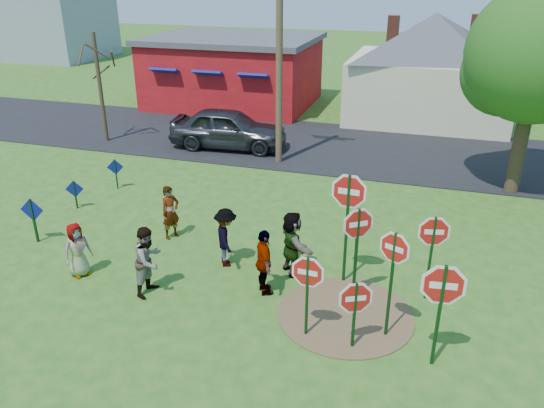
# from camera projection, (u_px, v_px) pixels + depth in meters

# --- Properties ---
(ground) EXTENTS (120.00, 120.00, 0.00)m
(ground) POSITION_uv_depth(u_px,v_px,m) (189.00, 265.00, 14.54)
(ground) COLOR #245C1A
(ground) RESTS_ON ground
(road) EXTENTS (120.00, 7.50, 0.04)m
(road) POSITION_uv_depth(u_px,v_px,m) (296.00, 143.00, 24.56)
(road) COLOR black
(road) RESTS_ON ground
(dirt_patch) EXTENTS (3.20, 3.20, 0.03)m
(dirt_patch) POSITION_uv_depth(u_px,v_px,m) (345.00, 314.00, 12.45)
(dirt_patch) COLOR brown
(dirt_patch) RESTS_ON ground
(red_building) EXTENTS (9.40, 7.69, 3.90)m
(red_building) POSITION_uv_depth(u_px,v_px,m) (234.00, 70.00, 30.91)
(red_building) COLOR maroon
(red_building) RESTS_ON ground
(cream_house) EXTENTS (9.40, 9.40, 6.50)m
(cream_house) POSITION_uv_depth(u_px,v_px,m) (431.00, 63.00, 27.56)
(cream_house) COLOR beige
(cream_house) RESTS_ON ground
(distant_building) EXTENTS (10.00, 8.00, 8.00)m
(distant_building) POSITION_uv_depth(u_px,v_px,m) (43.00, 10.00, 46.60)
(distant_building) COLOR #8C939E
(distant_building) RESTS_ON ground
(stop_sign_a) EXTENTS (0.98, 0.07, 2.10)m
(stop_sign_a) POSITION_uv_depth(u_px,v_px,m) (308.00, 279.00, 11.21)
(stop_sign_a) COLOR #0F3915
(stop_sign_a) RESTS_ON ground
(stop_sign_b) EXTENTS (1.19, 0.10, 3.12)m
(stop_sign_b) POSITION_uv_depth(u_px,v_px,m) (348.00, 202.00, 12.89)
(stop_sign_b) COLOR #0F3915
(stop_sign_b) RESTS_ON ground
(stop_sign_c) EXTENTS (0.87, 0.40, 2.68)m
(stop_sign_c) POSITION_uv_depth(u_px,v_px,m) (393.00, 261.00, 11.00)
(stop_sign_c) COLOR #0F3915
(stop_sign_c) RESTS_ON ground
(stop_sign_d) EXTENTS (1.00, 0.24, 2.35)m
(stop_sign_d) POSITION_uv_depth(u_px,v_px,m) (433.00, 238.00, 12.42)
(stop_sign_d) COLOR #0F3915
(stop_sign_d) RESTS_ON ground
(stop_sign_e) EXTENTS (0.91, 0.44, 1.74)m
(stop_sign_e) POSITION_uv_depth(u_px,v_px,m) (355.00, 302.00, 10.95)
(stop_sign_e) COLOR #0F3915
(stop_sign_e) RESTS_ON ground
(stop_sign_f) EXTENTS (1.18, 0.16, 2.49)m
(stop_sign_f) POSITION_uv_depth(u_px,v_px,m) (442.00, 292.00, 10.23)
(stop_sign_f) COLOR #0F3915
(stop_sign_f) RESTS_ON ground
(stop_sign_g) EXTENTS (0.87, 0.60, 2.60)m
(stop_sign_g) POSITION_uv_depth(u_px,v_px,m) (357.00, 234.00, 12.28)
(stop_sign_g) COLOR #0F3915
(stop_sign_g) RESTS_ON ground
(blue_diamond_b) EXTENTS (0.71, 0.13, 1.40)m
(blue_diamond_b) POSITION_uv_depth(u_px,v_px,m) (33.00, 215.00, 15.43)
(blue_diamond_b) COLOR #0F3915
(blue_diamond_b) RESTS_ON ground
(blue_diamond_c) EXTENTS (0.57, 0.22, 1.01)m
(blue_diamond_c) POSITION_uv_depth(u_px,v_px,m) (75.00, 192.00, 17.72)
(blue_diamond_c) COLOR #0F3915
(blue_diamond_c) RESTS_ON ground
(blue_diamond_d) EXTENTS (0.54, 0.26, 1.14)m
(blue_diamond_d) POSITION_uv_depth(u_px,v_px,m) (116.00, 171.00, 19.28)
(blue_diamond_d) COLOR #0F3915
(blue_diamond_d) RESTS_ON ground
(person_a) EXTENTS (0.76, 0.87, 1.49)m
(person_a) POSITION_uv_depth(u_px,v_px,m) (77.00, 250.00, 13.79)
(person_a) COLOR #3F5F9C
(person_a) RESTS_ON ground
(person_b) EXTENTS (0.63, 0.72, 1.65)m
(person_b) POSITION_uv_depth(u_px,v_px,m) (170.00, 212.00, 15.72)
(person_b) COLOR #276558
(person_b) RESTS_ON ground
(person_c) EXTENTS (0.79, 0.95, 1.80)m
(person_c) POSITION_uv_depth(u_px,v_px,m) (149.00, 260.00, 12.99)
(person_c) COLOR #954A40
(person_c) RESTS_ON ground
(person_d) EXTENTS (1.07, 1.23, 1.66)m
(person_d) POSITION_uv_depth(u_px,v_px,m) (226.00, 237.00, 14.24)
(person_d) COLOR #38373D
(person_d) RESTS_ON ground
(person_e) EXTENTS (0.89, 1.09, 1.73)m
(person_e) POSITION_uv_depth(u_px,v_px,m) (264.00, 263.00, 12.96)
(person_e) COLOR #4B2E5E
(person_e) RESTS_ON ground
(person_f) EXTENTS (1.41, 1.63, 1.77)m
(person_f) POSITION_uv_depth(u_px,v_px,m) (292.00, 243.00, 13.82)
(person_f) COLOR #20562D
(person_f) RESTS_ON ground
(suv) EXTENTS (5.30, 2.44, 1.76)m
(suv) POSITION_uv_depth(u_px,v_px,m) (228.00, 128.00, 23.56)
(suv) COLOR #2A292E
(suv) RESTS_ON road
(utility_pole) EXTENTS (2.09, 0.27, 8.57)m
(utility_pole) POSITION_uv_depth(u_px,v_px,m) (279.00, 52.00, 20.35)
(utility_pole) COLOR #4C3823
(utility_pole) RESTS_ON ground
(leafy_tree) EXTENTS (5.08, 4.64, 7.22)m
(leafy_tree) POSITION_uv_depth(u_px,v_px,m) (540.00, 61.00, 17.37)
(leafy_tree) COLOR #382819
(leafy_tree) RESTS_ON ground
(bare_tree_west) EXTENTS (1.80, 1.80, 4.91)m
(bare_tree_west) POSITION_uv_depth(u_px,v_px,m) (98.00, 73.00, 23.60)
(bare_tree_west) COLOR #382819
(bare_tree_west) RESTS_ON ground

